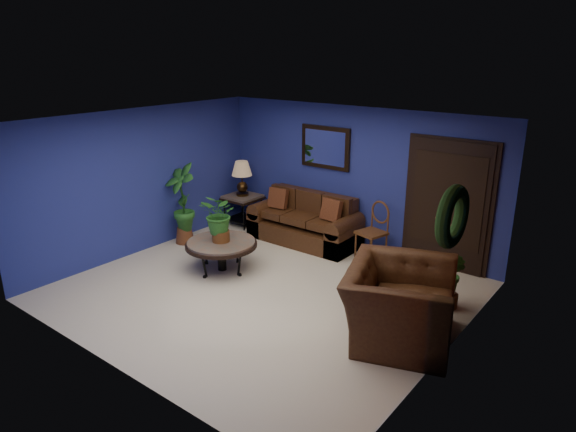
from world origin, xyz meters
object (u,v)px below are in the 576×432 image
Objects in this scene: end_table at (243,202)px; side_chair at (375,227)px; coffee_table at (221,245)px; table_lamp at (242,174)px; sofa at (307,225)px; armchair at (399,304)px.

end_table is 2.97m from side_chair.
table_lamp reaches higher than coffee_table.
side_chair is at bearing 1.79° from sofa.
armchair is (4.45, -2.01, -0.58)m from table_lamp.
side_chair is at bearing 16.70° from armchair.
end_table is 0.46× the size of armchair.
end_table is at bearing -45.00° from table_lamp.
table_lamp reaches higher than side_chair.
side_chair is at bearing 1.38° from end_table.
table_lamp is at bearing -163.63° from side_chair.
side_chair is (1.39, 0.04, 0.26)m from sofa.
armchair reaches higher than sofa.
side_chair reaches higher than coffee_table.
side_chair is (2.97, 0.07, 0.10)m from end_table.
sofa is at bearing 35.91° from armchair.
side_chair is at bearing 1.38° from table_lamp.
coffee_table is 0.80× the size of armchair.
armchair is at bearing -24.29° from table_lamp.
end_table reaches higher than coffee_table.
armchair is (4.45, -2.01, 0.00)m from end_table.
end_table is 0.58m from table_lamp.
end_table is 0.67× the size of side_chair.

